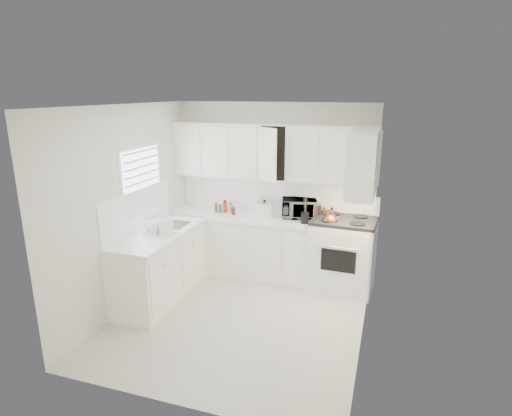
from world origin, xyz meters
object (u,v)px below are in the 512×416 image
at_px(tea_kettle, 330,220).
at_px(microwave, 299,206).
at_px(stove, 343,244).
at_px(utensil_crock, 305,210).
at_px(rice_cooker, 265,208).
at_px(dish_rack, 159,226).

distance_m(tea_kettle, microwave, 0.61).
bearing_deg(stove, utensil_crock, -168.65).
bearing_deg(rice_cooker, utensil_crock, -4.27).
distance_m(utensil_crock, dish_rack, 2.01).
distance_m(microwave, dish_rack, 2.04).
bearing_deg(tea_kettle, stove, 21.24).
relative_size(stove, utensil_crock, 3.52).
bearing_deg(rice_cooker, tea_kettle, -4.76).
height_order(stove, utensil_crock, stove).
bearing_deg(utensil_crock, dish_rack, -148.73).
bearing_deg(dish_rack, stove, 36.70).
relative_size(stove, tea_kettle, 5.23).
xyz_separation_m(tea_kettle, microwave, (-0.51, 0.34, 0.06)).
bearing_deg(microwave, rice_cooker, -179.85).
relative_size(microwave, utensil_crock, 1.32).
xyz_separation_m(rice_cooker, utensil_crock, (0.63, -0.12, 0.06)).
bearing_deg(stove, rice_cooker, -179.11).
relative_size(utensil_crock, dish_rack, 1.01).
relative_size(tea_kettle, utensil_crock, 0.67).
height_order(rice_cooker, utensil_crock, utensil_crock).
bearing_deg(tea_kettle, utensil_crock, 147.17).
bearing_deg(rice_cooker, stove, 4.67).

